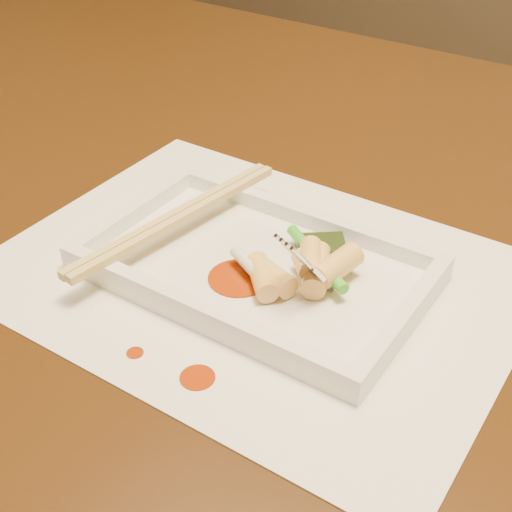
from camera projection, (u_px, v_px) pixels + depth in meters
The scene contains 22 objects.
table at pixel (237, 269), 0.74m from camera, with size 1.40×0.90×0.75m.
placemat at pixel (256, 275), 0.56m from camera, with size 0.40×0.30×0.00m, color white.
sauce_splatter_a at pixel (197, 378), 0.47m from camera, with size 0.02×0.02×0.00m, color #9B2D04.
sauce_splatter_b at pixel (135, 353), 0.49m from camera, with size 0.01×0.01×0.00m, color #9B2D04.
plate_base at pixel (256, 270), 0.56m from camera, with size 0.26×0.16×0.01m, color white.
plate_rim_far at pixel (304, 216), 0.60m from camera, with size 0.26×0.01×0.01m, color white.
plate_rim_near at pixel (198, 311), 0.50m from camera, with size 0.26×0.01×0.01m, color white.
plate_rim_left at pixel (135, 212), 0.61m from camera, with size 0.01×0.14×0.01m, color white.
plate_rim_right at pixel (404, 317), 0.50m from camera, with size 0.01×0.14×0.01m, color white.
veg_piece at pixel (321, 248), 0.56m from camera, with size 0.04×0.03×0.01m, color black.
scallion_white at pixel (248, 264), 0.54m from camera, with size 0.01×0.01×0.04m, color #EAEACC.
scallion_green at pixel (316, 258), 0.54m from camera, with size 0.01×0.01×0.09m, color green.
chopstick_a at pixel (173, 216), 0.58m from camera, with size 0.01×0.22×0.01m, color #D5BC6A.
chopstick_b at pixel (180, 219), 0.58m from camera, with size 0.01×0.22×0.01m, color #D5BC6A.
fork at pixel (354, 201), 0.49m from camera, with size 0.09×0.10×0.14m, color silver, non-canonical shape.
sauce_blob_0 at pixel (239, 278), 0.54m from camera, with size 0.05×0.05×0.00m, color #9B2D04.
rice_cake_0 at pixel (271, 275), 0.53m from camera, with size 0.02×0.02×0.04m, color #FFDB77.
rice_cake_1 at pixel (316, 270), 0.53m from camera, with size 0.02×0.02×0.05m, color #FFDB77.
rice_cake_2 at pixel (311, 259), 0.54m from camera, with size 0.02×0.02×0.04m, color #FFDB77.
rice_cake_3 at pixel (262, 277), 0.53m from camera, with size 0.02×0.02×0.04m, color #FFDB77.
rice_cake_4 at pixel (309, 272), 0.53m from camera, with size 0.02×0.02×0.04m, color #FFDB77.
rice_cake_5 at pixel (336, 266), 0.53m from camera, with size 0.02×0.02×0.04m, color #FFDB77.
Camera 1 is at (0.34, -0.48, 1.09)m, focal length 50.00 mm.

